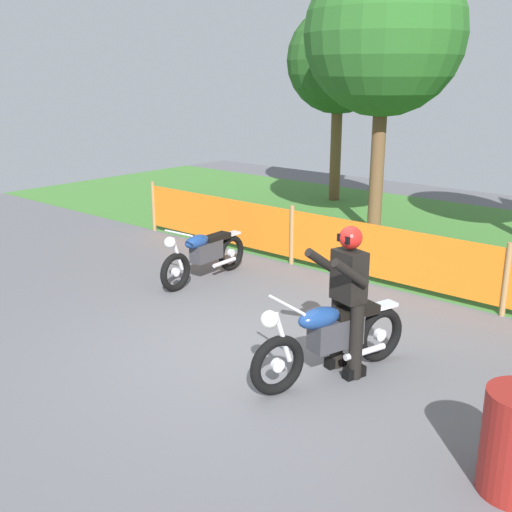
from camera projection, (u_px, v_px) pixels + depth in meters
ground at (257, 352)px, 7.44m from camera, size 24.00×24.00×0.02m
grass_verge at (472, 242)px, 12.21m from camera, size 24.00×6.99×0.01m
barrier_fence at (386, 254)px, 9.52m from camera, size 11.14×0.08×1.05m
tree_leftmost at (339, 61)px, 15.26m from camera, size 2.62×2.62×4.85m
tree_near_left at (385, 35)px, 11.65m from camera, size 3.10×3.10×5.50m
motorcycle_lead at (204, 254)px, 9.86m from camera, size 0.57×1.94×0.92m
motorcycle_trailing at (331, 337)px, 6.68m from camera, size 0.83×2.04×0.99m
rider_trailing at (347, 295)px, 6.66m from camera, size 0.66×0.67×1.69m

